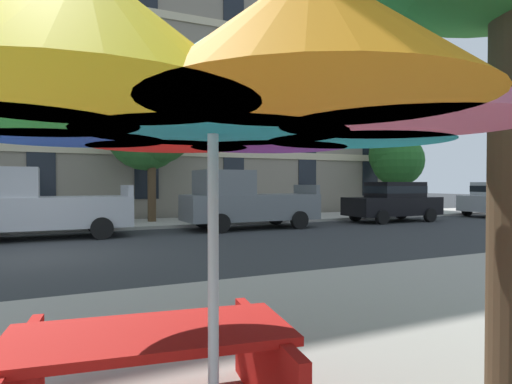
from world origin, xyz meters
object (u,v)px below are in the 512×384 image
Objects in this scene: street_tree_middle at (151,128)px; street_tree_right at (397,157)px; sedan_black at (393,200)px; picnic_table at (151,374)px; pickup_gray at (245,202)px; sedan_silver at (499,198)px; pickup_silver at (36,206)px; patio_umbrella at (213,89)px.

street_tree_middle is 1.23× the size of street_tree_right.
street_tree_right is at bearing 44.99° from sedan_black.
street_tree_middle is at bearing 78.35° from picnic_table.
street_tree_right is (10.55, 3.25, 2.13)m from pickup_gray.
pickup_gray is at bearing -51.65° from street_tree_middle.
sedan_silver is at bearing -39.51° from street_tree_right.
patio_umbrella is at bearing -84.45° from pickup_silver.
sedan_black is 18.01m from picnic_table.
pickup_gray is 2.55× the size of picnic_table.
pickup_gray is at bearing 65.45° from patio_umbrella.
sedan_silver is (7.19, 0.00, 0.00)m from sedan_black.
picnic_table is at bearing -116.42° from pickup_gray.
street_tree_middle is (-17.28, 3.53, 3.10)m from sedan_silver.
picnic_table is at bearing -137.16° from street_tree_right.
sedan_black is 7.19m from sedan_silver.
pickup_gray is at bearing 180.00° from sedan_black.
sedan_black is at bearing 42.29° from picnic_table.
patio_umbrella is (-5.80, -12.70, 1.20)m from pickup_gray.
sedan_silver is at bearing 0.00° from sedan_black.
sedan_silver is 2.20× the size of picnic_table.
pickup_silver is at bearing 180.00° from sedan_black.
pickup_silver and pickup_gray have the same top height.
street_tree_middle reaches higher than pickup_gray.
street_tree_right is at bearing 140.49° from sedan_silver.
pickup_silver reaches higher than picnic_table.
picnic_table is (-6.02, -12.12, -0.54)m from pickup_gray.
pickup_gray is 5.42m from street_tree_middle.
pickup_silver is 0.88× the size of street_tree_middle.
sedan_black is 5.10m from street_tree_right.
street_tree_middle is at bearing 160.71° from sedan_black.
pickup_silver is 12.82m from patio_umbrella.
street_tree_middle reaches higher than pickup_silver.
pickup_gray reaches higher than sedan_black.
patio_umbrella reaches higher than sedan_silver.
sedan_black is 1.00× the size of sedan_silver.
pickup_silver is 12.17m from picnic_table.
picnic_table is at bearing -149.43° from sedan_silver.
street_tree_middle is at bearing 79.50° from patio_umbrella.
pickup_silver is at bearing -169.53° from street_tree_right.
street_tree_right reaches higher than pickup_silver.
street_tree_middle reaches higher than street_tree_right.
pickup_gray reaches higher than sedan_silver.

